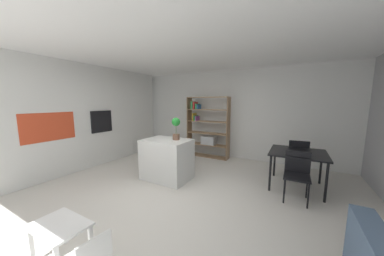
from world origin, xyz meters
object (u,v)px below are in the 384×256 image
(kitchen_island, at_px, (167,159))
(open_bookshelf, at_px, (207,128))
(child_table, at_px, (60,231))
(dining_table, at_px, (298,155))
(potted_plant_on_island, at_px, (176,127))
(child_chair_right, at_px, (91,256))
(built_in_oven, at_px, (102,121))
(dining_chair_near, at_px, (297,171))
(dining_chair_far, at_px, (298,156))

(kitchen_island, height_order, open_bookshelf, open_bookshelf)
(child_table, relative_size, dining_table, 0.60)
(dining_table, bearing_deg, potted_plant_on_island, -161.29)
(potted_plant_on_island, bearing_deg, kitchen_island, -148.70)
(kitchen_island, distance_m, potted_plant_on_island, 0.78)
(kitchen_island, xyz_separation_m, child_chair_right, (0.90, -2.41, -0.14))
(child_chair_right, bearing_deg, potted_plant_on_island, -157.06)
(kitchen_island, bearing_deg, child_chair_right, -69.48)
(kitchen_island, height_order, child_chair_right, kitchen_island)
(built_in_oven, height_order, dining_table, built_in_oven)
(child_table, distance_m, dining_table, 4.02)
(built_in_oven, xyz_separation_m, child_chair_right, (3.10, -2.38, -0.90))
(built_in_oven, bearing_deg, potted_plant_on_island, 3.46)
(built_in_oven, relative_size, child_chair_right, 1.12)
(child_chair_right, bearing_deg, kitchen_island, -152.46)
(built_in_oven, height_order, kitchen_island, built_in_oven)
(dining_chair_near, bearing_deg, child_chair_right, -121.20)
(open_bookshelf, relative_size, dining_table, 1.85)
(open_bookshelf, xyz_separation_m, dining_chair_near, (2.55, -1.64, -0.40))
(potted_plant_on_island, bearing_deg, child_chair_right, -74.08)
(potted_plant_on_island, distance_m, dining_table, 2.60)
(child_chair_right, height_order, dining_chair_near, dining_chair_near)
(dining_chair_near, distance_m, dining_chair_far, 1.03)
(built_in_oven, xyz_separation_m, dining_table, (4.79, 0.96, -0.54))
(dining_table, height_order, dining_chair_far, dining_chair_far)
(child_chair_right, xyz_separation_m, dining_table, (1.69, 3.34, 0.36))
(child_chair_right, distance_m, dining_table, 3.76)
(child_table, height_order, dining_table, dining_table)
(potted_plant_on_island, height_order, dining_table, potted_plant_on_island)
(dining_chair_far, bearing_deg, potted_plant_on_island, 22.69)
(child_table, bearing_deg, potted_plant_on_island, 94.00)
(child_table, distance_m, dining_chair_near, 3.60)
(open_bookshelf, bearing_deg, child_chair_right, -79.11)
(dining_chair_far, bearing_deg, built_in_oven, 10.92)
(child_chair_right, xyz_separation_m, dining_chair_near, (1.69, 2.82, 0.20))
(child_chair_right, distance_m, dining_chair_far, 4.22)
(potted_plant_on_island, relative_size, dining_table, 0.48)
(dining_table, bearing_deg, open_bookshelf, 156.11)
(kitchen_island, height_order, dining_chair_near, kitchen_island)
(dining_table, relative_size, dining_chair_far, 1.14)
(child_chair_right, bearing_deg, dining_chair_far, 163.25)
(dining_chair_far, bearing_deg, dining_chair_near, 83.24)
(dining_chair_near, bearing_deg, dining_table, 89.61)
(potted_plant_on_island, xyz_separation_m, child_chair_right, (0.72, -2.52, -0.89))
(child_chair_right, bearing_deg, open_bookshelf, -162.10)
(open_bookshelf, relative_size, dining_chair_far, 2.11)
(potted_plant_on_island, relative_size, open_bookshelf, 0.26)
(child_table, relative_size, dining_chair_near, 0.72)
(built_in_oven, distance_m, dining_table, 4.92)
(kitchen_island, height_order, dining_chair_far, kitchen_island)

